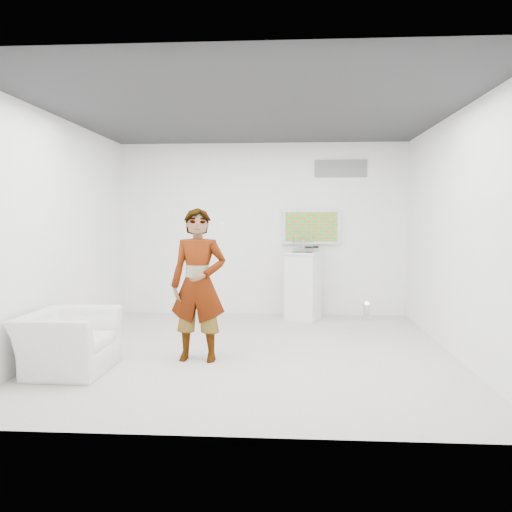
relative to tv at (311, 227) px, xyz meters
name	(u,v)px	position (x,y,z in m)	size (l,w,h in m)	color
room	(253,234)	(-0.85, -2.45, -0.05)	(5.01, 5.01, 3.00)	beige
tv	(311,227)	(0.00, 0.00, 0.00)	(1.00, 0.08, 0.60)	silver
logo_decal	(341,169)	(0.50, 0.04, 1.00)	(0.90, 0.02, 0.30)	slate
person	(198,285)	(-1.47, -2.87, -0.64)	(0.66, 0.44, 1.82)	white
armchair	(68,342)	(-2.84, -3.39, -1.22)	(1.02, 0.89, 0.66)	white
pedestal	(303,286)	(-0.14, -0.36, -0.98)	(0.55, 0.55, 1.13)	white
floor_uplight	(367,311)	(0.92, -0.35, -1.41)	(0.19, 0.19, 0.29)	silver
vitrine	(303,242)	(-0.14, -0.36, -0.26)	(0.32, 0.32, 0.32)	white
console	(303,246)	(-0.14, -0.36, -0.31)	(0.05, 0.15, 0.20)	white
wii_remote	(221,223)	(-1.21, -2.73, 0.09)	(0.03, 0.13, 0.03)	white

